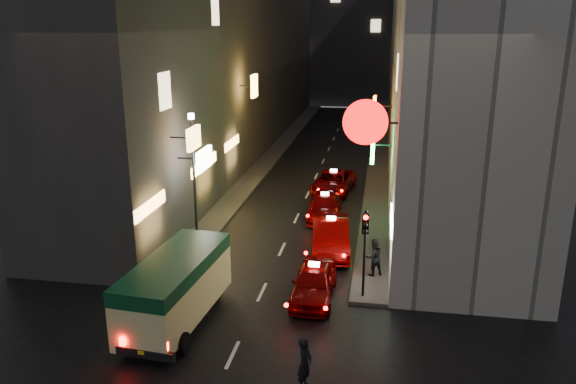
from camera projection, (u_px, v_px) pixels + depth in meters
The scene contains 14 objects.
building_left at pixel (231, 40), 45.20m from camera, with size 7.38×52.00×18.00m.
building_right at pixel (434, 41), 42.62m from camera, with size 8.03×52.00×18.00m.
building_far at pixel (354, 18), 73.54m from camera, with size 30.00×10.00×22.00m, color #303035.
sidewalk_left at pixel (277, 150), 47.18m from camera, with size 1.50×52.00×0.15m, color #42403E.
sidewalk_right at pixel (379, 154), 45.81m from camera, with size 1.50×52.00×0.15m, color #42403E.
minibus at pixel (176, 283), 19.74m from camera, with size 2.47×5.90×2.47m.
taxi_near at pixel (314, 280), 21.75m from camera, with size 2.03×4.94×1.74m.
taxi_second at pixel (331, 233), 26.21m from camera, with size 2.99×5.97×2.00m.
taxi_third at pixel (325, 204), 30.92m from camera, with size 2.09×4.74×1.66m.
taxi_far at pixel (333, 180), 35.43m from camera, with size 2.58×5.15×1.74m.
pedestrian_crossing at pixel (305, 360), 16.31m from camera, with size 0.61×0.39×1.85m, color black.
pedestrian_sidewalk at pixel (374, 255), 23.40m from camera, with size 0.69×0.43×1.83m, color black.
traffic_light at pixel (365, 236), 21.01m from camera, with size 0.26×0.43×3.50m.
lamp_post at pixel (194, 170), 26.30m from camera, with size 0.28×0.28×6.22m.
Camera 1 is at (4.45, -11.37, 10.33)m, focal length 35.00 mm.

